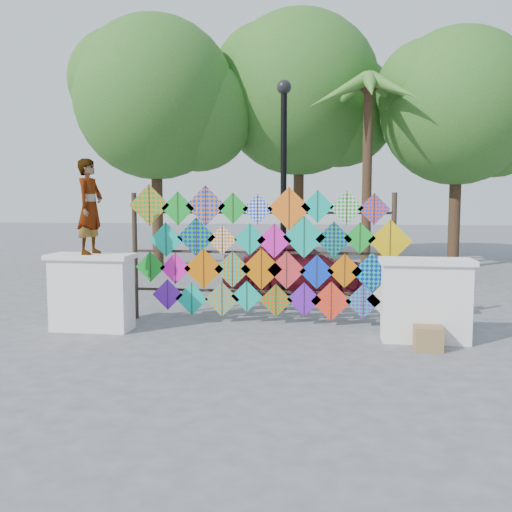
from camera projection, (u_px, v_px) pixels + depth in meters
name	position (u px, v px, depth m)	size (l,w,h in m)	color
ground	(254.00, 332.00, 9.39)	(80.00, 80.00, 0.00)	gray
parapet_left	(92.00, 292.00, 9.51)	(1.40, 0.65, 1.28)	white
parapet_right	(425.00, 299.00, 8.76)	(1.40, 0.65, 1.28)	white
kite_rack	(266.00, 254.00, 9.97)	(4.97, 0.24, 2.45)	#2E221A
tree_west	(159.00, 99.00, 18.36)	(5.85, 5.20, 8.01)	#4A301F
tree_mid	(302.00, 95.00, 19.66)	(6.30, 5.60, 8.61)	#4A301F
tree_east	(461.00, 108.00, 17.57)	(5.40, 4.80, 7.42)	#4A301F
palm_tree	(368.00, 103.00, 16.47)	(3.62, 3.62, 5.83)	#4A301F
vendor_woman	(90.00, 207.00, 9.36)	(0.57, 0.38, 1.57)	#99999E
sedan	(298.00, 266.00, 13.42)	(1.44, 3.59, 1.22)	#580F19
lamppost	(284.00, 173.00, 11.05)	(0.28, 0.28, 4.46)	black
cardboard_box_near	(428.00, 338.00, 8.27)	(0.39, 0.35, 0.35)	olive
cardboard_box_far	(428.00, 335.00, 8.49)	(0.39, 0.36, 0.33)	olive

